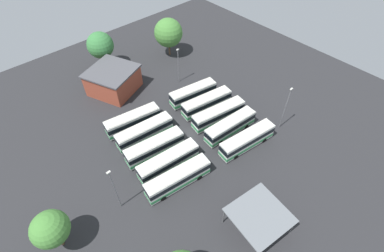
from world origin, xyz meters
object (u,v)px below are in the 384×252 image
at_px(lamp_post_by_building, 178,64).
at_px(tree_east_edge, 168,33).
at_px(bus_row0_slot0, 193,93).
at_px(tree_west_edge, 100,45).
at_px(bus_row0_slot1, 207,103).
at_px(bus_row1_slot4, 178,178).
at_px(lamp_post_near_entrance, 115,189).
at_px(maintenance_shelter, 260,216).
at_px(bus_row1_slot1, 145,132).
at_px(bus_row1_slot3, 168,161).
at_px(bus_row1_slot2, 155,147).
at_px(bus_row0_slot2, 218,114).
at_px(tree_northeast, 50,229).
at_px(bus_row0_slot3, 230,126).
at_px(bus_row0_slot4, 247,140).
at_px(lamp_post_mid_lot, 285,107).
at_px(depot_building, 113,80).
at_px(bus_row1_slot0, 133,121).

xyz_separation_m(lamp_post_by_building, tree_east_edge, (-5.54, -10.26, 1.48)).
xyz_separation_m(bus_row0_slot0, tree_west_edge, (7.83, -23.36, 4.29)).
bearing_deg(bus_row0_slot1, bus_row1_slot4, 31.66).
relative_size(bus_row1_slot4, lamp_post_near_entrance, 1.23).
height_order(bus_row1_slot4, lamp_post_by_building, lamp_post_by_building).
xyz_separation_m(bus_row1_slot4, maintenance_shelter, (-3.71, 13.28, 2.07)).
height_order(bus_row1_slot1, bus_row1_slot3, same).
height_order(bus_row0_slot1, bus_row1_slot3, same).
height_order(bus_row1_slot2, maintenance_shelter, maintenance_shelter).
bearing_deg(bus_row0_slot2, tree_northeast, 4.11).
relative_size(bus_row0_slot3, bus_row1_slot1, 0.99).
distance_m(bus_row0_slot4, bus_row1_slot2, 16.71).
distance_m(bus_row1_slot3, tree_northeast, 19.69).
distance_m(lamp_post_mid_lot, lamp_post_near_entrance, 32.98).
relative_size(lamp_post_mid_lot, tree_east_edge, 1.01).
bearing_deg(bus_row0_slot4, depot_building, -73.17).
relative_size(bus_row0_slot3, bus_row0_slot4, 0.97).
relative_size(depot_building, tree_west_edge, 1.35).
xyz_separation_m(bus_row0_slot2, lamp_post_near_entrance, (24.69, 2.97, 3.29)).
xyz_separation_m(bus_row1_slot1, tree_northeast, (20.39, 8.35, 3.21)).
relative_size(bus_row1_slot2, depot_building, 0.89).
distance_m(bus_row0_slot0, lamp_post_near_entrance, 27.73).
relative_size(bus_row0_slot3, bus_row1_slot3, 0.98).
bearing_deg(maintenance_shelter, bus_row0_slot3, -125.69).
bearing_deg(bus_row1_slot0, bus_row0_slot1, 157.47).
bearing_deg(bus_row0_slot0, tree_east_edge, -113.41).
relative_size(bus_row0_slot1, tree_northeast, 1.49).
bearing_deg(bus_row0_slot0, bus_row1_slot2, 23.00).
bearing_deg(maintenance_shelter, bus_row1_slot2, -82.93).
bearing_deg(bus_row1_slot4, bus_row1_slot0, -97.06).
distance_m(maintenance_shelter, tree_west_edge, 50.95).
distance_m(bus_row0_slot3, lamp_post_by_building, 19.34).
height_order(bus_row0_slot4, lamp_post_mid_lot, lamp_post_mid_lot).
bearing_deg(bus_row1_slot2, lamp_post_near_entrance, 24.57).
bearing_deg(tree_northeast, bus_row1_slot4, 169.16).
relative_size(bus_row0_slot0, bus_row0_slot4, 0.93).
xyz_separation_m(bus_row0_slot4, bus_row1_slot4, (14.58, -2.17, -0.00)).
distance_m(bus_row1_slot1, lamp_post_near_entrance, 14.57).
xyz_separation_m(bus_row1_slot0, lamp_post_mid_lot, (-21.24, 19.23, 3.49)).
bearing_deg(lamp_post_mid_lot, bus_row1_slot4, -8.37).
bearing_deg(lamp_post_near_entrance, bus_row1_slot1, -141.29).
bearing_deg(bus_row0_slot4, lamp_post_by_building, -98.38).
height_order(maintenance_shelter, tree_northeast, tree_northeast).
height_order(bus_row0_slot2, bus_row0_slot3, same).
bearing_deg(depot_building, bus_row0_slot1, 120.35).
xyz_separation_m(bus_row0_slot0, tree_east_edge, (-7.47, -17.26, 4.32)).
height_order(bus_row1_slot3, depot_building, depot_building).
height_order(bus_row0_slot2, bus_row0_slot4, same).
bearing_deg(bus_row0_slot2, bus_row1_slot3, 9.10).
relative_size(bus_row0_slot0, lamp_post_near_entrance, 1.14).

